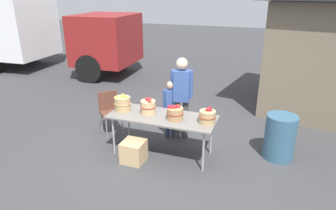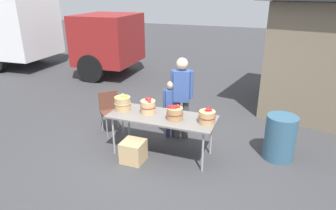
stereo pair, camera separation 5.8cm
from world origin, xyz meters
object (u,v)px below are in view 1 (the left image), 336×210
(apple_basket_red_0, at_px, (148,106))
(trash_barrel, at_px, (280,137))
(apple_basket_red_2, at_px, (208,116))
(apple_basket_green_0, at_px, (123,103))
(vendor_adult, at_px, (182,93))
(child_customer, at_px, (171,105))
(folding_chair, at_px, (110,109))
(apple_basket_red_1, at_px, (175,113))
(box_truck, at_px, (18,28))
(market_table, at_px, (162,118))
(produce_crate, at_px, (134,151))

(apple_basket_red_0, bearing_deg, trash_barrel, 13.60)
(apple_basket_red_0, height_order, apple_basket_red_2, apple_basket_red_0)
(apple_basket_green_0, height_order, apple_basket_red_0, apple_basket_green_0)
(vendor_adult, bearing_deg, apple_basket_red_2, 120.91)
(apple_basket_red_0, xyz_separation_m, child_customer, (0.20, 0.64, -0.18))
(apple_basket_green_0, bearing_deg, folding_chair, 139.70)
(apple_basket_red_1, distance_m, box_truck, 8.68)
(vendor_adult, distance_m, folding_chair, 1.57)
(folding_chair, bearing_deg, apple_basket_red_2, -61.15)
(apple_basket_red_1, bearing_deg, market_table, 168.99)
(vendor_adult, bearing_deg, folding_chair, -3.79)
(apple_basket_red_1, relative_size, box_truck, 0.04)
(apple_basket_red_0, relative_size, apple_basket_red_1, 0.98)
(apple_basket_red_1, distance_m, child_customer, 0.82)
(apple_basket_green_0, relative_size, apple_basket_red_2, 1.09)
(box_truck, bearing_deg, trash_barrel, -24.17)
(apple_basket_red_0, xyz_separation_m, apple_basket_red_1, (0.54, -0.09, -0.01))
(vendor_adult, xyz_separation_m, trash_barrel, (1.87, -0.13, -0.57))
(apple_basket_red_2, height_order, produce_crate, apple_basket_red_2)
(market_table, relative_size, apple_basket_red_2, 6.54)
(apple_basket_green_0, height_order, box_truck, box_truck)
(box_truck, distance_m, trash_barrel, 10.02)
(apple_basket_red_0, height_order, folding_chair, apple_basket_red_0)
(market_table, height_order, apple_basket_red_0, apple_basket_red_0)
(apple_basket_red_2, distance_m, box_truck, 9.15)
(child_customer, height_order, folding_chair, child_customer)
(apple_basket_green_0, xyz_separation_m, vendor_adult, (0.91, 0.71, 0.09))
(apple_basket_red_2, relative_size, child_customer, 0.24)
(box_truck, bearing_deg, market_table, -32.89)
(apple_basket_red_1, xyz_separation_m, vendor_adult, (-0.13, 0.77, 0.10))
(apple_basket_green_0, xyz_separation_m, apple_basket_red_2, (1.59, -0.02, -0.02))
(market_table, distance_m, apple_basket_green_0, 0.80)
(box_truck, bearing_deg, apple_basket_red_0, -33.63)
(vendor_adult, xyz_separation_m, produce_crate, (-0.51, -1.13, -0.78))
(market_table, xyz_separation_m, vendor_adult, (0.13, 0.72, 0.27))
(apple_basket_red_1, distance_m, apple_basket_red_2, 0.56)
(apple_basket_green_0, distance_m, box_truck, 7.77)
(child_customer, bearing_deg, apple_basket_red_1, 88.21)
(apple_basket_red_0, height_order, apple_basket_red_1, apple_basket_red_0)
(folding_chair, bearing_deg, child_customer, -39.93)
(apple_basket_red_0, distance_m, apple_basket_red_1, 0.55)
(apple_basket_red_1, xyz_separation_m, produce_crate, (-0.63, -0.37, -0.68))
(child_customer, distance_m, trash_barrel, 2.10)
(apple_basket_green_0, distance_m, produce_crate, 0.91)
(market_table, bearing_deg, trash_barrel, 16.56)
(market_table, distance_m, folding_chair, 1.46)
(apple_basket_green_0, bearing_deg, apple_basket_red_0, 3.50)
(apple_basket_red_0, bearing_deg, box_truck, 149.24)
(market_table, bearing_deg, apple_basket_red_2, -0.77)
(apple_basket_red_2, bearing_deg, folding_chair, 166.76)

